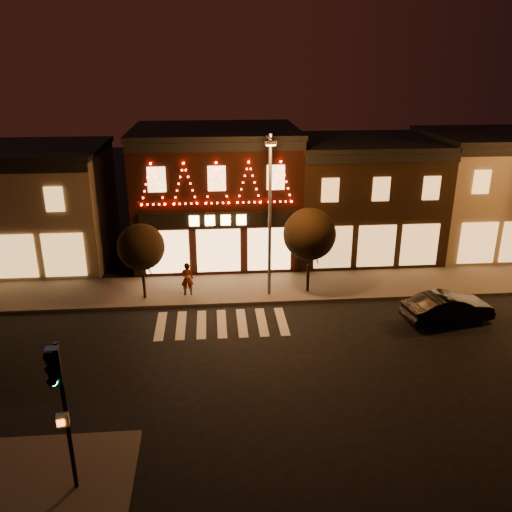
{
  "coord_description": "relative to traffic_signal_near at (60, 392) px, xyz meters",
  "views": [
    {
      "loc": [
        -0.32,
        -19.66,
        12.42
      ],
      "look_at": [
        1.7,
        4.0,
        3.52
      ],
      "focal_mm": 37.51,
      "sensor_mm": 36.0,
      "label": 1
    }
  ],
  "objects": [
    {
      "name": "pedestrian",
      "position": [
        2.94,
        13.89,
        -2.57
      ],
      "size": [
        0.73,
        0.53,
        1.87
      ],
      "primitive_type": "imported",
      "rotation": [
        0.0,
        0.0,
        3.27
      ],
      "color": "gray",
      "rests_on": "sidewalk_far"
    },
    {
      "name": "tree_right",
      "position": [
        9.57,
        13.85,
        -0.18
      ],
      "size": [
        2.84,
        2.84,
        4.75
      ],
      "rotation": [
        0.0,
        0.0,
        0.19
      ],
      "color": "black",
      "rests_on": "sidewalk_far"
    },
    {
      "name": "streetlamp_mid",
      "position": [
        7.36,
        13.35,
        1.59
      ],
      "size": [
        0.57,
        1.99,
        8.68
      ],
      "rotation": [
        0.0,
        0.0,
        0.11
      ],
      "color": "#59595E",
      "rests_on": "sidewalk_far"
    },
    {
      "name": "building_left",
      "position": [
        -8.29,
        20.61,
        0.01
      ],
      "size": [
        12.2,
        8.28,
        7.3
      ],
      "color": "#726351",
      "rests_on": "ground"
    },
    {
      "name": "sidewalk_far",
      "position": [
        6.71,
        14.62,
        -3.58
      ],
      "size": [
        44.0,
        4.0,
        0.15
      ],
      "primitive_type": "cube",
      "color": "#47423D",
      "rests_on": "ground"
    },
    {
      "name": "ground",
      "position": [
        4.71,
        6.62,
        -3.65
      ],
      "size": [
        120.0,
        120.0,
        0.0
      ],
      "primitive_type": "plane",
      "color": "black",
      "rests_on": "ground"
    },
    {
      "name": "traffic_signal_near",
      "position": [
        0.0,
        0.0,
        0.0
      ],
      "size": [
        0.4,
        0.52,
        4.97
      ],
      "rotation": [
        0.0,
        0.0,
        0.19
      ],
      "color": "black",
      "rests_on": "sidewalk_near"
    },
    {
      "name": "building_pulp",
      "position": [
        4.71,
        20.6,
        0.51
      ],
      "size": [
        10.2,
        8.34,
        8.3
      ],
      "color": "black",
      "rests_on": "ground"
    },
    {
      "name": "building_right_b",
      "position": [
        23.21,
        20.61,
        0.26
      ],
      "size": [
        9.2,
        8.28,
        7.8
      ],
      "color": "#726351",
      "rests_on": "ground"
    },
    {
      "name": "building_right_a",
      "position": [
        14.21,
        20.61,
        0.11
      ],
      "size": [
        9.2,
        8.28,
        7.5
      ],
      "color": "#301F11",
      "rests_on": "ground"
    },
    {
      "name": "tree_left",
      "position": [
        0.63,
        13.74,
        -0.61
      ],
      "size": [
        2.48,
        2.48,
        4.14
      ],
      "rotation": [
        0.0,
        0.0,
        -0.04
      ],
      "color": "black",
      "rests_on": "sidewalk_far"
    },
    {
      "name": "dark_sedan",
      "position": [
        15.89,
        9.91,
        -2.92
      ],
      "size": [
        4.67,
        2.3,
        1.47
      ],
      "primitive_type": "imported",
      "rotation": [
        0.0,
        0.0,
        1.74
      ],
      "color": "black",
      "rests_on": "ground"
    }
  ]
}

